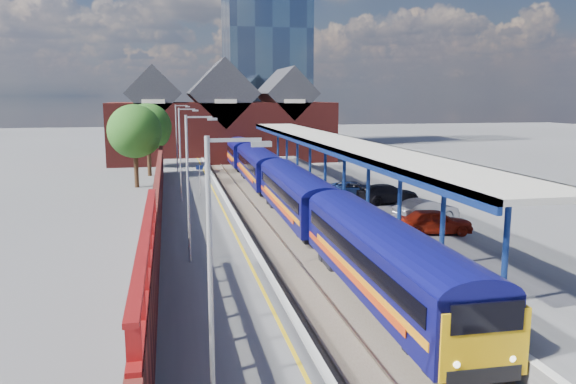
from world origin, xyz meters
name	(u,v)px	position (x,y,z in m)	size (l,w,h in m)	color
ground	(252,194)	(0.00, 30.00, 0.00)	(240.00, 240.00, 0.00)	#5B5B5E
ballast_bed	(271,216)	(0.00, 20.00, 0.03)	(6.00, 76.00, 0.06)	#473D33
rails	(271,215)	(0.00, 20.00, 0.12)	(4.51, 76.00, 0.14)	slate
left_platform	(197,213)	(-5.50, 20.00, 0.50)	(5.00, 76.00, 1.00)	#565659
right_platform	(348,206)	(6.00, 20.00, 0.50)	(6.00, 76.00, 1.00)	#565659
coping_left	(229,204)	(-3.15, 20.00, 1.02)	(0.30, 76.00, 0.05)	silver
coping_right	(312,201)	(3.15, 20.00, 1.02)	(0.30, 76.00, 0.05)	silver
yellow_line	(221,205)	(-3.75, 20.00, 1.01)	(0.14, 76.00, 0.01)	yellow
train	(275,176)	(1.49, 26.28, 2.12)	(3.11, 65.95, 3.45)	#0B0C52
canopy	(335,143)	(5.48, 21.95, 5.25)	(4.50, 52.00, 4.48)	navy
lamp_post_a	(216,268)	(-6.36, -8.00, 4.99)	(1.48, 0.18, 7.00)	#A5A8AA
lamp_post_b	(191,180)	(-6.36, 6.00, 4.99)	(1.48, 0.18, 7.00)	#A5A8AA
lamp_post_c	(182,149)	(-6.36, 22.00, 4.99)	(1.48, 0.18, 7.00)	#A5A8AA
lamp_post_d	(178,135)	(-6.36, 38.00, 4.99)	(1.48, 0.18, 7.00)	#A5A8AA
platform_sign	(200,175)	(-5.00, 24.00, 2.69)	(0.55, 0.08, 2.50)	#A5A8AA
brick_wall	(157,204)	(-8.10, 13.54, 2.45)	(0.35, 50.00, 3.86)	#5B1A17
station_building	(222,121)	(0.00, 58.00, 5.45)	(30.00, 12.12, 13.78)	#5B1A17
glass_tower	(265,30)	(10.00, 80.00, 20.20)	(14.20, 14.20, 40.30)	#445876
tree_near	(136,133)	(-10.35, 35.91, 5.35)	(5.20, 5.20, 8.10)	#382314
tree_far	(149,128)	(-9.35, 43.91, 5.35)	(5.20, 5.20, 8.10)	#382314
parked_car_red	(435,221)	(7.57, 8.82, 1.72)	(1.71, 4.24, 1.44)	maroon
parked_car_silver	(426,210)	(8.50, 11.93, 1.71)	(1.50, 4.30, 1.42)	#B7B7BC
parked_car_dark	(387,194)	(8.48, 18.27, 1.70)	(1.96, 4.83, 1.40)	black
parked_car_blue	(354,189)	(6.88, 21.21, 1.62)	(2.05, 4.45, 1.24)	navy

